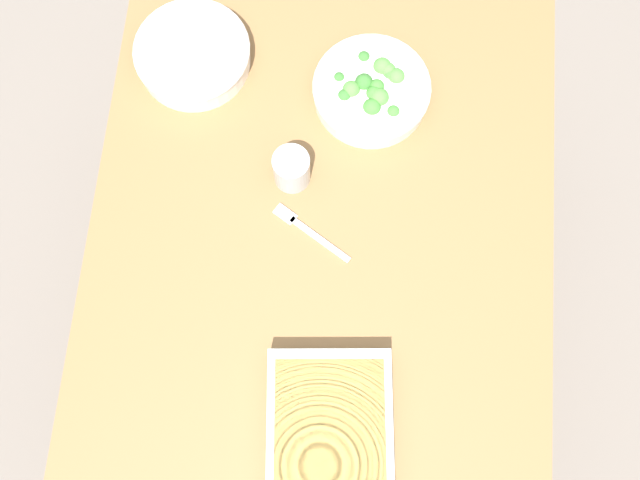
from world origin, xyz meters
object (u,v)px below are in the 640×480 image
object	(u,v)px
stew_bowl	(193,54)
drink_cup	(292,170)
spoon_by_stew	(206,45)
broccoli_bowl	(372,90)
baking_dish	(330,436)
fork_on_table	(306,230)

from	to	relation	value
stew_bowl	drink_cup	xyz separation A→B (m)	(-0.23, -0.22, 0.01)
spoon_by_stew	broccoli_bowl	bearing A→B (deg)	-103.98
baking_dish	spoon_by_stew	size ratio (longest dim) A/B	1.91
broccoli_bowl	spoon_by_stew	distance (m)	0.36
broccoli_bowl	fork_on_table	bearing A→B (deg)	160.51
drink_cup	fork_on_table	xyz separation A→B (m)	(-0.11, -0.04, -0.04)
broccoli_bowl	fork_on_table	size ratio (longest dim) A/B	1.49
broccoli_bowl	drink_cup	size ratio (longest dim) A/B	2.79
broccoli_bowl	spoon_by_stew	size ratio (longest dim) A/B	1.42
drink_cup	spoon_by_stew	size ratio (longest dim) A/B	0.51
spoon_by_stew	fork_on_table	size ratio (longest dim) A/B	1.05
drink_cup	broccoli_bowl	bearing A→B (deg)	-37.34
broccoli_bowl	drink_cup	bearing A→B (deg)	142.66
stew_bowl	spoon_by_stew	size ratio (longest dim) A/B	1.42
baking_dish	fork_on_table	bearing A→B (deg)	11.43
stew_bowl	broccoli_bowl	world-z (taller)	broccoli_bowl
broccoli_bowl	drink_cup	distance (m)	0.23
stew_bowl	spoon_by_stew	world-z (taller)	stew_bowl
broccoli_bowl	fork_on_table	xyz separation A→B (m)	(-0.29, 0.10, -0.03)
stew_bowl	spoon_by_stew	bearing A→B (deg)	-24.46
drink_cup	stew_bowl	bearing A→B (deg)	43.83
drink_cup	fork_on_table	bearing A→B (deg)	-160.39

